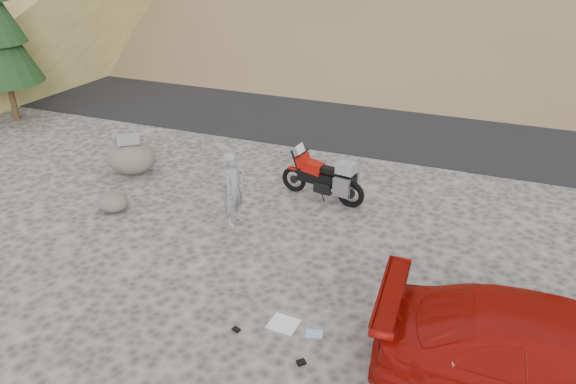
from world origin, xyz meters
TOP-DOWN VIEW (x-y plane):
  - ground at (0.00, 0.00)m, footprint 140.00×140.00m
  - road at (0.00, 9.00)m, footprint 120.00×7.00m
  - motorcycle at (-0.12, 2.80)m, footprint 2.13×0.83m
  - man at (-1.65, 1.10)m, footprint 0.48×0.65m
  - boulder at (-5.24, 2.48)m, footprint 1.61×1.51m
  - small_rock at (-4.48, 0.62)m, footprint 0.80×0.74m
  - gear_white_cloth at (0.52, -1.63)m, footprint 0.52×0.47m
  - gear_blue_mat at (2.88, -1.19)m, footprint 0.55×0.37m
  - gear_bottle at (3.62, -0.91)m, footprint 0.08×0.08m
  - gear_glove_a at (-0.16, -2.04)m, footprint 0.15×0.13m
  - gear_glove_b at (1.09, -2.37)m, footprint 0.17×0.17m
  - gear_blue_cloth at (1.07, -1.67)m, footprint 0.32×0.27m

SIDE VIEW (x-z plane):
  - ground at x=0.00m, z-range 0.00..0.00m
  - road at x=0.00m, z-range -0.03..0.03m
  - man at x=-1.65m, z-range -0.83..0.83m
  - gear_blue_cloth at x=1.07m, z-range 0.00..0.01m
  - gear_white_cloth at x=0.52m, z-range 0.00..0.02m
  - gear_glove_a at x=-0.16m, z-range 0.00..0.04m
  - gear_glove_b at x=1.09m, z-range 0.00..0.05m
  - gear_bottle at x=3.62m, z-range 0.00..0.20m
  - gear_blue_mat at x=2.88m, z-range 0.00..0.20m
  - small_rock at x=-4.48m, z-range 0.00..0.42m
  - boulder at x=-5.24m, z-range -0.07..0.95m
  - motorcycle at x=-0.12m, z-range -0.09..1.18m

